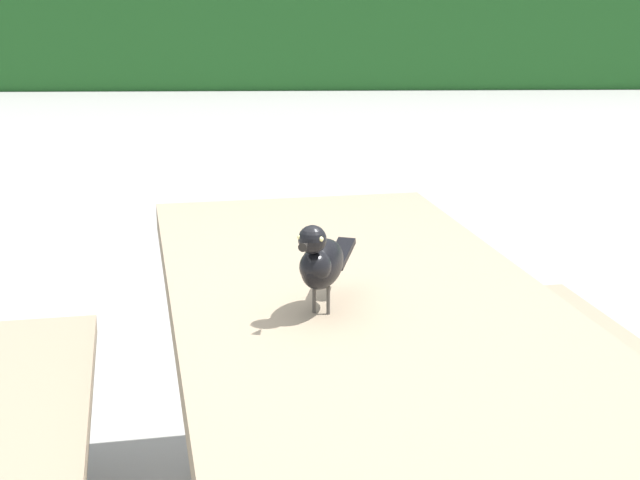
{
  "coord_description": "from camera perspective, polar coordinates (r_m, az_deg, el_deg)",
  "views": [
    {
      "loc": [
        0.16,
        -1.8,
        1.35
      ],
      "look_at": [
        0.22,
        0.05,
        0.84
      ],
      "focal_mm": 53.26,
      "sensor_mm": 36.0,
      "label": 1
    }
  ],
  "objects": [
    {
      "name": "picnic_table_foreground",
      "position": [
        1.94,
        2.7,
        -8.67
      ],
      "size": [
        1.94,
        1.97,
        0.74
      ],
      "color": "#84725B",
      "rests_on": "ground"
    },
    {
      "name": "bird_grackle",
      "position": [
        1.76,
        0.04,
        -1.31
      ],
      "size": [
        0.13,
        0.28,
        0.18
      ],
      "color": "black",
      "rests_on": "picnic_table_foreground"
    },
    {
      "name": "hedge_wall",
      "position": [
        12.61,
        -2.51,
        13.06
      ],
      "size": [
        28.0,
        1.68,
        1.63
      ],
      "primitive_type": "cube",
      "color": "#235B23",
      "rests_on": "ground"
    }
  ]
}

